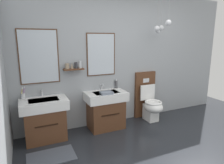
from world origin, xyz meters
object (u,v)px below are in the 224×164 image
object	(u,v)px
folded_hand_towel	(107,93)
vanity_sink_left	(45,118)
vanity_sink_right	(106,109)
toilet	(149,102)
soap_dispenser	(116,84)
toothbrush_cup	(23,96)

from	to	relation	value
folded_hand_towel	vanity_sink_left	bearing A→B (deg)	172.16
vanity_sink_left	vanity_sink_right	size ratio (longest dim) A/B	1.00
toilet	vanity_sink_right	bearing A→B (deg)	-179.52
vanity_sink_left	soap_dispenser	bearing A→B (deg)	7.16
vanity_sink_right	soap_dispenser	size ratio (longest dim) A/B	4.00
soap_dispenser	toothbrush_cup	bearing A→B (deg)	-179.67
toothbrush_cup	vanity_sink_left	bearing A→B (deg)	-29.39
vanity_sink_right	toothbrush_cup	xyz separation A→B (m)	(-1.42, 0.17, 0.39)
soap_dispenser	toilet	bearing A→B (deg)	-13.84
vanity_sink_right	soap_dispenser	xyz separation A→B (m)	(0.31, 0.18, 0.42)
toilet	soap_dispenser	size ratio (longest dim) A/B	5.24
folded_hand_towel	soap_dispenser	bearing A→B (deg)	42.99
toilet	folded_hand_towel	size ratio (longest dim) A/B	4.55
toilet	toothbrush_cup	world-z (taller)	toilet
vanity_sink_left	toothbrush_cup	size ratio (longest dim) A/B	3.73
toilet	toothbrush_cup	size ratio (longest dim) A/B	4.89
vanity_sink_left	soap_dispenser	distance (m)	1.50
toilet	toothbrush_cup	distance (m)	2.46
toothbrush_cup	folded_hand_towel	bearing A→B (deg)	-12.99
vanity_sink_left	folded_hand_towel	xyz separation A→B (m)	(1.08, -0.15, 0.36)
toilet	folded_hand_towel	bearing A→B (deg)	-171.48
folded_hand_towel	toothbrush_cup	bearing A→B (deg)	167.01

